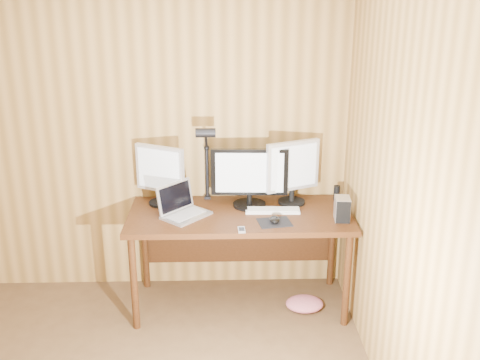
{
  "coord_description": "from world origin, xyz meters",
  "views": [
    {
      "loc": [
        0.82,
        -2.1,
        2.3
      ],
      "look_at": [
        0.93,
        1.58,
        1.02
      ],
      "focal_mm": 42.0,
      "sensor_mm": 36.0,
      "label": 1
    }
  ],
  "objects_px": {
    "speaker": "(337,193)",
    "desk": "(240,225)",
    "monitor_left": "(160,173)",
    "laptop": "(182,208)",
    "hard_drive": "(342,209)",
    "monitor_center": "(249,177)",
    "desk_lamp": "(206,153)",
    "keyboard": "(273,210)",
    "mouse": "(275,220)",
    "monitor_right": "(293,170)",
    "phone": "(242,230)"
  },
  "relations": [
    {
      "from": "speaker",
      "to": "desk",
      "type": "bearing_deg",
      "value": -166.88
    },
    {
      "from": "monitor_left",
      "to": "laptop",
      "type": "xyz_separation_m",
      "value": [
        0.17,
        -0.22,
        -0.19
      ]
    },
    {
      "from": "laptop",
      "to": "hard_drive",
      "type": "distance_m",
      "value": 1.13
    },
    {
      "from": "monitor_center",
      "to": "desk_lamp",
      "type": "relative_size",
      "value": 0.9
    },
    {
      "from": "desk",
      "to": "speaker",
      "type": "bearing_deg",
      "value": 13.12
    },
    {
      "from": "hard_drive",
      "to": "speaker",
      "type": "bearing_deg",
      "value": 89.57
    },
    {
      "from": "keyboard",
      "to": "hard_drive",
      "type": "xyz_separation_m",
      "value": [
        0.47,
        -0.16,
        0.07
      ]
    },
    {
      "from": "laptop",
      "to": "mouse",
      "type": "distance_m",
      "value": 0.67
    },
    {
      "from": "monitor_right",
      "to": "speaker",
      "type": "height_order",
      "value": "monitor_right"
    },
    {
      "from": "laptop",
      "to": "hard_drive",
      "type": "relative_size",
      "value": 2.47
    },
    {
      "from": "monitor_center",
      "to": "hard_drive",
      "type": "xyz_separation_m",
      "value": [
        0.63,
        -0.28,
        -0.15
      ]
    },
    {
      "from": "monitor_right",
      "to": "keyboard",
      "type": "xyz_separation_m",
      "value": [
        -0.16,
        -0.16,
        -0.25
      ]
    },
    {
      "from": "mouse",
      "to": "monitor_right",
      "type": "bearing_deg",
      "value": 42.69
    },
    {
      "from": "desk_lamp",
      "to": "monitor_center",
      "type": "bearing_deg",
      "value": -28.7
    },
    {
      "from": "monitor_center",
      "to": "keyboard",
      "type": "xyz_separation_m",
      "value": [
        0.16,
        -0.11,
        -0.22
      ]
    },
    {
      "from": "monitor_left",
      "to": "monitor_center",
      "type": "bearing_deg",
      "value": 22.68
    },
    {
      "from": "monitor_center",
      "to": "desk",
      "type": "bearing_deg",
      "value": -136.2
    },
    {
      "from": "monitor_left",
      "to": "hard_drive",
      "type": "relative_size",
      "value": 2.77
    },
    {
      "from": "keyboard",
      "to": "phone",
      "type": "relative_size",
      "value": 4.14
    },
    {
      "from": "desk",
      "to": "laptop",
      "type": "height_order",
      "value": "laptop"
    },
    {
      "from": "monitor_center",
      "to": "phone",
      "type": "distance_m",
      "value": 0.5
    },
    {
      "from": "monitor_right",
      "to": "monitor_center",
      "type": "bearing_deg",
      "value": 165.01
    },
    {
      "from": "hard_drive",
      "to": "desk_lamp",
      "type": "bearing_deg",
      "value": 163.79
    },
    {
      "from": "monitor_center",
      "to": "mouse",
      "type": "bearing_deg",
      "value": -60.85
    },
    {
      "from": "monitor_center",
      "to": "keyboard",
      "type": "height_order",
      "value": "monitor_center"
    },
    {
      "from": "monitor_center",
      "to": "monitor_left",
      "type": "xyz_separation_m",
      "value": [
        -0.66,
        0.06,
        0.01
      ]
    },
    {
      "from": "monitor_center",
      "to": "mouse",
      "type": "height_order",
      "value": "monitor_center"
    },
    {
      "from": "mouse",
      "to": "desk_lamp",
      "type": "xyz_separation_m",
      "value": [
        -0.47,
        0.41,
        0.36
      ]
    },
    {
      "from": "keyboard",
      "to": "desk_lamp",
      "type": "bearing_deg",
      "value": 158.67
    },
    {
      "from": "desk",
      "to": "hard_drive",
      "type": "xyz_separation_m",
      "value": [
        0.71,
        -0.21,
        0.2
      ]
    },
    {
      "from": "speaker",
      "to": "desk_lamp",
      "type": "xyz_separation_m",
      "value": [
        -0.98,
        -0.02,
        0.33
      ]
    },
    {
      "from": "monitor_left",
      "to": "monitor_right",
      "type": "distance_m",
      "value": 0.98
    },
    {
      "from": "monitor_right",
      "to": "mouse",
      "type": "xyz_separation_m",
      "value": [
        -0.16,
        -0.36,
        -0.24
      ]
    },
    {
      "from": "mouse",
      "to": "phone",
      "type": "bearing_deg",
      "value": -175.22
    },
    {
      "from": "laptop",
      "to": "keyboard",
      "type": "xyz_separation_m",
      "value": [
        0.65,
        0.05,
        -0.05
      ]
    },
    {
      "from": "monitor_center",
      "to": "laptop",
      "type": "relative_size",
      "value": 1.4
    },
    {
      "from": "monitor_left",
      "to": "hard_drive",
      "type": "distance_m",
      "value": 1.34
    },
    {
      "from": "phone",
      "to": "speaker",
      "type": "height_order",
      "value": "speaker"
    },
    {
      "from": "monitor_left",
      "to": "speaker",
      "type": "relative_size",
      "value": 3.99
    },
    {
      "from": "laptop",
      "to": "desk_lamp",
      "type": "height_order",
      "value": "desk_lamp"
    },
    {
      "from": "keyboard",
      "to": "desk",
      "type": "bearing_deg",
      "value": 170.65
    },
    {
      "from": "desk",
      "to": "speaker",
      "type": "relative_size",
      "value": 14.19
    },
    {
      "from": "desk_lamp",
      "to": "mouse",
      "type": "bearing_deg",
      "value": -53.15
    },
    {
      "from": "desk",
      "to": "monitor_right",
      "type": "bearing_deg",
      "value": 16.05
    },
    {
      "from": "mouse",
      "to": "desk_lamp",
      "type": "bearing_deg",
      "value": 115.73
    },
    {
      "from": "laptop",
      "to": "desk",
      "type": "bearing_deg",
      "value": -35.09
    },
    {
      "from": "monitor_right",
      "to": "mouse",
      "type": "height_order",
      "value": "monitor_right"
    },
    {
      "from": "keyboard",
      "to": "monitor_center",
      "type": "bearing_deg",
      "value": 147.15
    },
    {
      "from": "desk",
      "to": "keyboard",
      "type": "relative_size",
      "value": 4.06
    },
    {
      "from": "laptop",
      "to": "mouse",
      "type": "bearing_deg",
      "value": -61.4
    }
  ]
}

